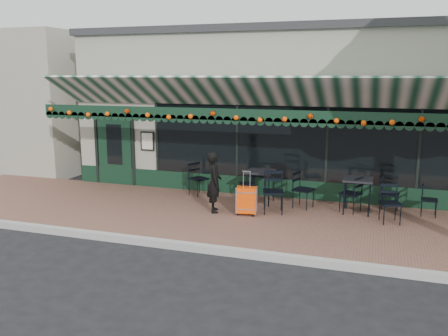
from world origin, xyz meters
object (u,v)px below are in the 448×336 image
(woman, at_px, (214,182))
(suitcase, at_px, (246,200))
(cafe_table_b, at_px, (261,174))
(chair_b_right, at_px, (303,190))
(chair_a_right, at_px, (390,195))
(chair_solo, at_px, (198,179))
(chair_a_extra, at_px, (429,200))
(chair_b_left, at_px, (247,184))
(cafe_table_a, at_px, (358,182))
(chair_a_front, at_px, (390,204))
(chair_b_front, at_px, (273,192))
(chair_a_left, at_px, (351,194))

(woman, height_order, suitcase, woman)
(cafe_table_b, height_order, chair_b_right, chair_b_right)
(chair_a_right, height_order, chair_b_right, chair_b_right)
(chair_b_right, relative_size, chair_solo, 1.02)
(chair_a_extra, relative_size, chair_b_left, 0.96)
(woman, bearing_deg, chair_solo, 11.02)
(cafe_table_a, distance_m, chair_solo, 4.22)
(chair_b_left, height_order, chair_solo, chair_solo)
(cafe_table_b, relative_size, chair_a_front, 0.97)
(cafe_table_a, xyz_separation_m, chair_b_right, (-1.28, 0.01, -0.30))
(cafe_table_a, relative_size, chair_b_front, 0.83)
(chair_a_front, xyz_separation_m, chair_a_extra, (0.87, 0.85, -0.06))
(chair_a_left, relative_size, chair_solo, 0.99)
(cafe_table_b, height_order, chair_a_left, chair_a_left)
(chair_a_extra, bearing_deg, chair_b_right, 98.77)
(cafe_table_b, relative_size, chair_b_left, 1.08)
(chair_solo, bearing_deg, cafe_table_a, -66.69)
(chair_a_right, distance_m, chair_a_front, 0.86)
(woman, bearing_deg, chair_a_front, -107.92)
(chair_a_front, bearing_deg, cafe_table_a, 125.91)
(suitcase, relative_size, chair_a_front, 1.20)
(chair_a_left, relative_size, chair_b_front, 0.88)
(chair_a_extra, distance_m, chair_b_front, 3.62)
(chair_b_left, bearing_deg, chair_b_front, 17.29)
(chair_a_right, distance_m, chair_b_right, 2.03)
(chair_a_front, bearing_deg, chair_b_right, 147.82)
(cafe_table_b, height_order, chair_solo, chair_solo)
(cafe_table_a, bearing_deg, chair_b_left, 170.99)
(chair_a_right, xyz_separation_m, chair_b_front, (-2.63, -0.90, 0.07))
(woman, relative_size, cafe_table_b, 1.72)
(suitcase, distance_m, chair_a_left, 2.52)
(cafe_table_a, xyz_separation_m, chair_a_front, (0.74, -0.59, -0.32))
(woman, xyz_separation_m, chair_b_left, (0.42, 1.43, -0.34))
(chair_a_front, bearing_deg, suitcase, 171.89)
(chair_b_left, height_order, chair_b_right, chair_b_right)
(chair_b_front, bearing_deg, chair_a_front, -13.50)
(woman, relative_size, chair_a_left, 1.65)
(chair_b_right, bearing_deg, chair_a_front, -89.33)
(suitcase, bearing_deg, chair_a_front, -1.41)
(suitcase, relative_size, cafe_table_a, 1.25)
(chair_a_right, xyz_separation_m, chair_a_extra, (0.88, -0.02, -0.06))
(chair_b_right, bearing_deg, cafe_table_b, 101.30)
(suitcase, xyz_separation_m, chair_a_left, (2.30, 1.03, 0.09))
(cafe_table_b, height_order, chair_b_front, chair_b_front)
(chair_a_extra, bearing_deg, chair_b_left, 91.43)
(cafe_table_a, xyz_separation_m, chair_solo, (-4.19, 0.38, -0.30))
(chair_a_extra, relative_size, chair_b_front, 0.75)
(woman, distance_m, chair_b_front, 1.43)
(cafe_table_b, distance_m, chair_a_extra, 4.03)
(woman, relative_size, cafe_table_a, 1.74)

